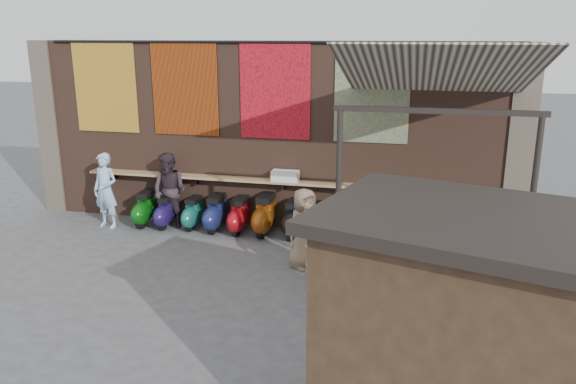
% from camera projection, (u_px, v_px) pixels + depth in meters
% --- Properties ---
extents(ground, '(70.00, 70.00, 0.00)m').
position_uv_depth(ground, '(226.00, 271.00, 10.18)').
color(ground, '#474749').
rests_on(ground, ground).
extents(brick_wall, '(10.00, 0.40, 4.00)m').
position_uv_depth(brick_wall, '(264.00, 136.00, 12.16)').
color(brick_wall, brown).
rests_on(brick_wall, ground).
extents(pier_left, '(0.50, 0.50, 4.00)m').
position_uv_depth(pier_left, '(53.00, 127.00, 13.30)').
color(pier_left, '#4C4238').
rests_on(pier_left, ground).
extents(pier_right, '(0.50, 0.50, 4.00)m').
position_uv_depth(pier_right, '(519.00, 147.00, 11.03)').
color(pier_right, '#4C4238').
rests_on(pier_right, ground).
extents(eating_counter, '(8.00, 0.32, 0.05)m').
position_uv_depth(eating_counter, '(260.00, 180.00, 12.06)').
color(eating_counter, '#9E7A51').
rests_on(eating_counter, brick_wall).
extents(shelf_box, '(0.56, 0.29, 0.23)m').
position_uv_depth(shelf_box, '(285.00, 176.00, 11.87)').
color(shelf_box, white).
rests_on(shelf_box, eating_counter).
extents(tapestry_redgold, '(1.50, 0.02, 2.00)m').
position_uv_depth(tapestry_redgold, '(105.00, 87.00, 12.47)').
color(tapestry_redgold, maroon).
rests_on(tapestry_redgold, brick_wall).
extents(tapestry_sun, '(1.50, 0.02, 2.00)m').
position_uv_depth(tapestry_sun, '(185.00, 89.00, 12.06)').
color(tapestry_sun, '#C8460B').
rests_on(tapestry_sun, brick_wall).
extents(tapestry_orange, '(1.50, 0.02, 2.00)m').
position_uv_depth(tapestry_orange, '(275.00, 91.00, 11.62)').
color(tapestry_orange, red).
rests_on(tapestry_orange, brick_wall).
extents(tapestry_multi, '(1.50, 0.02, 2.00)m').
position_uv_depth(tapestry_multi, '(372.00, 93.00, 11.18)').
color(tapestry_multi, navy).
rests_on(tapestry_multi, brick_wall).
extents(hang_rail, '(9.50, 0.06, 0.06)m').
position_uv_depth(hang_rail, '(260.00, 42.00, 11.41)').
color(hang_rail, black).
rests_on(hang_rail, brick_wall).
extents(scooter_stool_0, '(0.36, 0.80, 0.76)m').
position_uv_depth(scooter_stool_0, '(146.00, 209.00, 12.51)').
color(scooter_stool_0, '#0B530E').
rests_on(scooter_stool_0, ground).
extents(scooter_stool_1, '(0.33, 0.73, 0.70)m').
position_uv_depth(scooter_stool_1, '(166.00, 212.00, 12.40)').
color(scooter_stool_1, '#231652').
rests_on(scooter_stool_1, ground).
extents(scooter_stool_2, '(0.32, 0.71, 0.68)m').
position_uv_depth(scooter_stool_2, '(193.00, 213.00, 12.33)').
color(scooter_stool_2, '#19665D').
rests_on(scooter_stool_2, ground).
extents(scooter_stool_3, '(0.36, 0.81, 0.77)m').
position_uv_depth(scooter_stool_3, '(216.00, 213.00, 12.17)').
color(scooter_stool_3, navy).
rests_on(scooter_stool_3, ground).
extents(scooter_stool_4, '(0.36, 0.79, 0.75)m').
position_uv_depth(scooter_stool_4, '(239.00, 216.00, 12.05)').
color(scooter_stool_4, '#A60C15').
rests_on(scooter_stool_4, ground).
extents(scooter_stool_5, '(0.40, 0.89, 0.84)m').
position_uv_depth(scooter_stool_5, '(265.00, 215.00, 11.94)').
color(scooter_stool_5, '#803D0B').
rests_on(scooter_stool_5, ground).
extents(scooter_stool_6, '(0.37, 0.81, 0.77)m').
position_uv_depth(scooter_stool_6, '(293.00, 219.00, 11.78)').
color(scooter_stool_6, black).
rests_on(scooter_stool_6, ground).
extents(scooter_stool_7, '(0.35, 0.78, 0.74)m').
position_uv_depth(scooter_stool_7, '(320.00, 222.00, 11.68)').
color(scooter_stool_7, black).
rests_on(scooter_stool_7, ground).
extents(scooter_stool_8, '(0.36, 0.80, 0.76)m').
position_uv_depth(scooter_stool_8, '(348.00, 223.00, 11.56)').
color(scooter_stool_8, '#105431').
rests_on(scooter_stool_8, ground).
extents(scooter_stool_9, '(0.39, 0.87, 0.83)m').
position_uv_depth(scooter_stool_9, '(372.00, 225.00, 11.37)').
color(scooter_stool_9, navy).
rests_on(scooter_stool_9, ground).
extents(diner_left, '(0.68, 0.51, 1.67)m').
position_uv_depth(diner_left, '(106.00, 191.00, 12.28)').
color(diner_left, '#A0BEE9').
rests_on(diner_left, ground).
extents(diner_right, '(0.92, 0.78, 1.67)m').
position_uv_depth(diner_right, '(170.00, 191.00, 12.26)').
color(diner_right, '#30252B').
rests_on(diner_right, ground).
extents(shopper_navy, '(1.03, 0.47, 1.72)m').
position_uv_depth(shopper_navy, '(338.00, 246.00, 9.02)').
color(shopper_navy, '#1C1633').
rests_on(shopper_navy, ground).
extents(shopper_grey, '(1.04, 0.65, 1.54)m').
position_uv_depth(shopper_grey, '(513.00, 253.00, 8.94)').
color(shopper_grey, '#505055').
rests_on(shopper_grey, ground).
extents(shopper_tan, '(0.84, 0.86, 1.49)m').
position_uv_depth(shopper_tan, '(304.00, 228.00, 10.15)').
color(shopper_tan, '#7F6850').
rests_on(shopper_tan, ground).
extents(market_stall, '(2.71, 2.32, 2.51)m').
position_uv_depth(market_stall, '(458.00, 352.00, 5.29)').
color(market_stall, black).
rests_on(market_stall, ground).
extents(stall_roof, '(3.06, 2.65, 0.12)m').
position_uv_depth(stall_roof, '(470.00, 220.00, 4.93)').
color(stall_roof, black).
rests_on(stall_roof, market_stall).
extents(stall_sign, '(1.16, 0.38, 0.50)m').
position_uv_depth(stall_sign, '(483.00, 264.00, 5.88)').
color(stall_sign, gold).
rests_on(stall_sign, market_stall).
extents(stall_shelf, '(1.87, 0.64, 0.06)m').
position_uv_depth(stall_shelf, '(475.00, 340.00, 6.13)').
color(stall_shelf, '#473321').
rests_on(stall_shelf, market_stall).
extents(awning_canvas, '(3.20, 3.28, 0.97)m').
position_uv_depth(awning_canvas, '(438.00, 71.00, 9.29)').
color(awning_canvas, beige).
rests_on(awning_canvas, brick_wall).
extents(awning_ledger, '(3.30, 0.08, 0.12)m').
position_uv_depth(awning_ledger, '(437.00, 44.00, 10.67)').
color(awning_ledger, '#33261C').
rests_on(awning_ledger, brick_wall).
extents(awning_header, '(3.00, 0.08, 0.08)m').
position_uv_depth(awning_header, '(438.00, 111.00, 8.01)').
color(awning_header, black).
rests_on(awning_header, awning_post_left).
extents(awning_post_left, '(0.09, 0.09, 3.10)m').
position_uv_depth(awning_post_left, '(338.00, 207.00, 8.74)').
color(awning_post_left, black).
rests_on(awning_post_left, ground).
extents(awning_post_right, '(0.09, 0.09, 3.10)m').
position_uv_depth(awning_post_right, '(530.00, 220.00, 8.12)').
color(awning_post_right, black).
rests_on(awning_post_right, ground).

